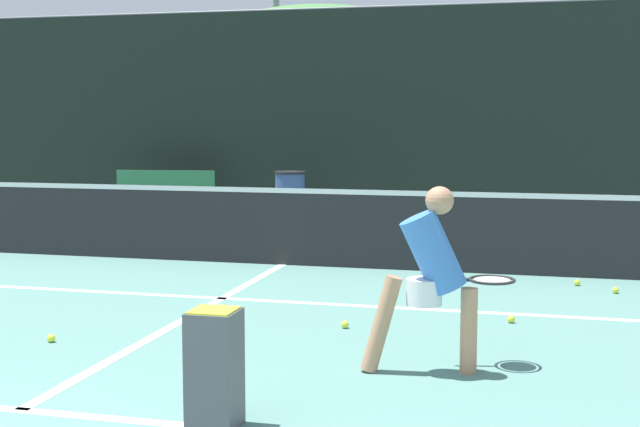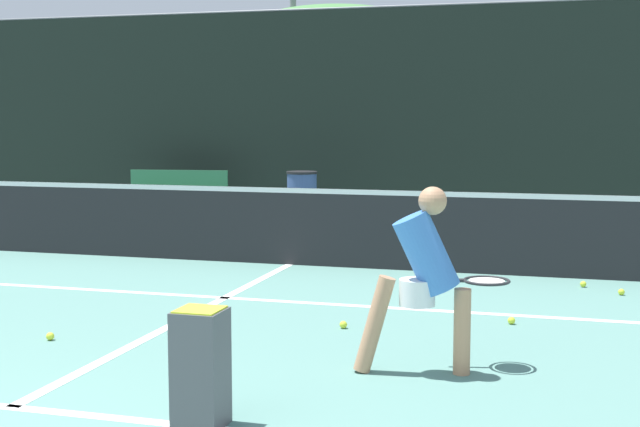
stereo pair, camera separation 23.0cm
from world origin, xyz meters
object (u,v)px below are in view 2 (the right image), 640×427
Objects in this scene: ball_hopper at (201,365)px; parked_car at (357,173)px; player_practicing at (425,272)px; courtside_bench at (177,192)px; trash_bin at (302,198)px.

ball_hopper is 13.58m from parked_car.
player_practicing is 1.89× the size of ball_hopper.
parked_car is at bearing 93.88° from player_practicing.
parked_car is at bearing 48.23° from courtside_bench.
courtside_bench is (-4.77, 9.84, 0.10)m from ball_hopper.
player_practicing is 8.82m from trash_bin.
trash_bin is at bearing 103.79° from ball_hopper.
trash_bin is (2.42, -0.26, -0.02)m from courtside_bench.
courtside_bench is 2.04× the size of trash_bin.
ball_hopper is at bearing -71.35° from courtside_bench.
player_practicing reaches higher than trash_bin.
courtside_bench is at bearing -124.57° from parked_car.
player_practicing is 1.49× the size of trash_bin.
parked_car is (-3.41, 11.92, -0.10)m from player_practicing.
player_practicing is 12.40m from parked_car.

